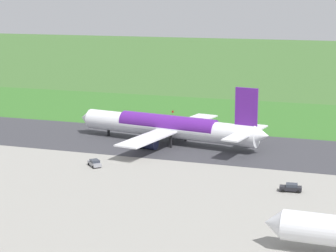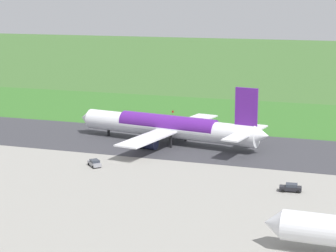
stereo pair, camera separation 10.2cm
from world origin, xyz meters
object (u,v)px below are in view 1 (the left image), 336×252
(traffic_cone_orange, at_px, (162,115))
(airliner_main, at_px, (169,127))
(service_car_ops, at_px, (95,163))
(service_car_followme, at_px, (291,188))
(no_stopping_sign, at_px, (173,114))

(traffic_cone_orange, bearing_deg, airliner_main, 112.64)
(airliner_main, xyz_separation_m, service_car_ops, (8.34, 26.35, -3.51))
(traffic_cone_orange, bearing_deg, service_car_followme, 127.43)
(no_stopping_sign, distance_m, traffic_cone_orange, 5.53)
(airliner_main, relative_size, service_car_ops, 12.67)
(service_car_followme, xyz_separation_m, service_car_ops, (43.49, -3.94, 0.00))
(service_car_ops, height_order, traffic_cone_orange, service_car_ops)
(service_car_followme, relative_size, no_stopping_sign, 1.78)
(traffic_cone_orange, bearing_deg, service_car_ops, 95.63)
(airliner_main, relative_size, traffic_cone_orange, 98.14)
(no_stopping_sign, xyz_separation_m, traffic_cone_orange, (4.57, -2.87, -1.19))
(no_stopping_sign, bearing_deg, service_car_followme, 126.02)
(service_car_ops, bearing_deg, no_stopping_sign, -88.60)
(no_stopping_sign, bearing_deg, service_car_ops, 91.40)
(service_car_ops, xyz_separation_m, no_stopping_sign, (1.41, -57.83, 0.63))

